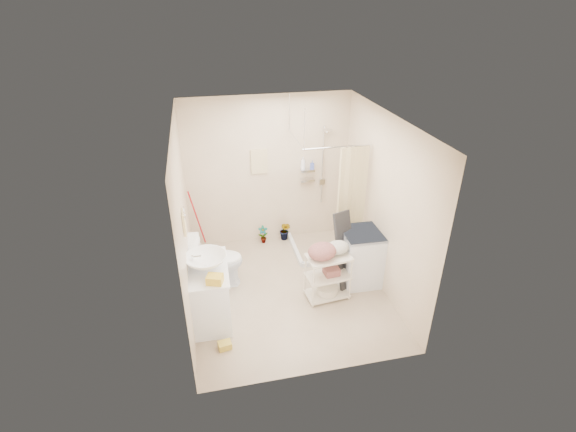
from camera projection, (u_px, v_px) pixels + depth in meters
name	position (u px, v px, depth m)	size (l,w,h in m)	color
floor	(288.00, 290.00, 6.32)	(3.20, 3.20, 0.00)	tan
ceiling	(288.00, 121.00, 5.10)	(2.80, 3.20, 0.04)	silver
wall_back	(268.00, 172.00, 7.09)	(2.80, 0.04, 2.60)	beige
wall_front	(321.00, 285.00, 4.33)	(2.80, 0.04, 2.60)	beige
wall_left	(184.00, 225.00, 5.45)	(0.04, 3.20, 2.60)	beige
wall_right	(383.00, 205.00, 5.98)	(0.04, 3.20, 2.60)	beige
vanity	(210.00, 293.00, 5.60)	(0.53, 0.95, 0.84)	white
sink	(206.00, 262.00, 5.36)	(0.55, 0.55, 0.19)	white
counter_basket	(215.00, 279.00, 5.09)	(0.19, 0.15, 0.11)	gold
floor_basket	(225.00, 344.00, 5.26)	(0.23, 0.18, 0.13)	gold
toilet	(215.00, 261.00, 6.28)	(0.47, 0.82, 0.83)	white
mop	(195.00, 220.00, 7.06)	(0.11, 0.11, 1.17)	#B81017
potted_plant_a	(263.00, 235.00, 7.46)	(0.17, 0.12, 0.33)	brown
potted_plant_b	(285.00, 231.00, 7.54)	(0.20, 0.16, 0.37)	brown
hanging_towel	(259.00, 162.00, 6.95)	(0.28, 0.03, 0.42)	beige
towel_ring	(184.00, 221.00, 5.20)	(0.04, 0.22, 0.34)	beige
tp_holder	(192.00, 260.00, 5.77)	(0.08, 0.12, 0.14)	white
shower	(325.00, 194.00, 6.90)	(1.10, 1.10, 2.10)	silver
shampoo_bottle_a	(303.00, 163.00, 7.09)	(0.08, 0.08, 0.22)	white
shampoo_bottle_b	(312.00, 165.00, 7.11)	(0.07, 0.07, 0.15)	#4151A2
washing_machine	(361.00, 257.00, 6.35)	(0.59, 0.61, 0.86)	silver
laundry_rack	(328.00, 273.00, 6.00)	(0.62, 0.36, 0.85)	beige
ironing_board	(345.00, 250.00, 6.20)	(0.34, 0.10, 1.21)	black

